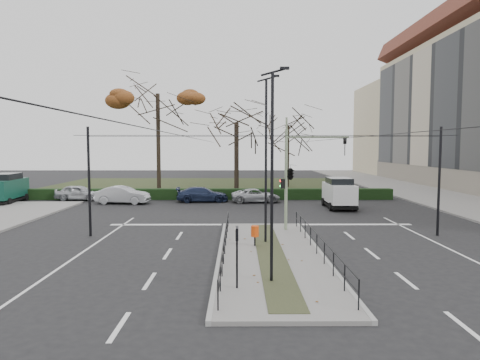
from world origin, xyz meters
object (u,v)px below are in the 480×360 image
object	(u,v)px
white_van	(339,192)
green_van	(6,188)
traffic_light	(292,172)
streetlamp_median_near	(272,174)
parked_car_second	(123,195)
info_panel	(237,240)
parked_car_third	(202,194)
bare_tree_center	(288,130)
streetlamp_median_far	(266,158)
bare_tree_near	(236,128)
parked_car_fourth	(256,196)
rust_tree	(158,94)
parked_car_first	(79,193)
litter_bin	(255,231)

from	to	relation	value
white_van	green_van	bearing A→B (deg)	173.61
traffic_light	streetlamp_median_near	size ratio (longest dim) A/B	0.77
parked_car_second	green_van	distance (m)	10.26
info_panel	green_van	world-z (taller)	green_van
parked_car_second	parked_car_third	xyz separation A→B (m)	(6.80, 1.24, -0.09)
streetlamp_median_near	bare_tree_center	world-z (taller)	bare_tree_center
streetlamp_median_far	bare_tree_near	bearing A→B (deg)	94.32
parked_car_third	streetlamp_median_near	bearing A→B (deg)	-174.52
parked_car_fourth	traffic_light	bearing A→B (deg)	-178.26
traffic_light	white_van	xyz separation A→B (m)	(5.02, 9.65, -2.22)
parked_car_second	rust_tree	world-z (taller)	rust_tree
parked_car_fourth	green_van	world-z (taller)	green_van
parked_car_first	green_van	world-z (taller)	green_van
streetlamp_median_far	parked_car_fourth	xyz separation A→B (m)	(0.20, 16.60, -3.74)
parked_car_third	green_van	world-z (taller)	green_van
green_van	rust_tree	world-z (taller)	rust_tree
white_van	info_panel	bearing A→B (deg)	-112.29
parked_car_third	parked_car_fourth	distance (m)	4.80
parked_car_fourth	white_van	size ratio (longest dim) A/B	0.94
streetlamp_median_far	parked_car_second	xyz separation A→B (m)	(-11.39, 15.74, -3.58)
traffic_light	green_van	bearing A→B (deg)	151.19
streetlamp_median_far	parked_car_third	distance (m)	17.97
parked_car_fourth	green_van	xyz separation A→B (m)	(-21.82, -0.53, 0.75)
info_panel	bare_tree_near	size ratio (longest dim) A/B	0.22
green_van	bare_tree_near	distance (m)	21.22
parked_car_fourth	bare_tree_center	distance (m)	16.18
bare_tree_center	green_van	bearing A→B (deg)	-150.72
streetlamp_median_far	rust_tree	size ratio (longest dim) A/B	0.60
info_panel	litter_bin	bearing A→B (deg)	82.12
litter_bin	traffic_light	bearing A→B (deg)	60.58
info_panel	parked_car_first	bearing A→B (deg)	120.15
parked_car_third	info_panel	bearing A→B (deg)	-177.74
parked_car_fourth	white_van	distance (m)	7.52
streetlamp_median_near	green_van	distance (m)	31.05
parked_car_fourth	litter_bin	bearing A→B (deg)	172.76
parked_car_second	white_van	xyz separation A→B (m)	(18.10, -2.85, 0.52)
litter_bin	streetlamp_median_near	bearing A→B (deg)	-85.97
parked_car_first	bare_tree_near	world-z (taller)	bare_tree_near
parked_car_third	streetlamp_median_far	bearing A→B (deg)	-170.09
bare_tree_center	litter_bin	bearing A→B (deg)	-99.39
streetlamp_median_far	parked_car_first	xyz separation A→B (m)	(-16.09, 18.20, -3.63)
info_panel	streetlamp_median_far	xyz separation A→B (m)	(1.45, 7.01, 2.57)
parked_car_first	bare_tree_center	xyz separation A→B (m)	(20.72, 12.59, 6.29)
streetlamp_median_near	traffic_light	bearing A→B (deg)	78.72
streetlamp_median_near	parked_car_second	xyz separation A→B (m)	(-11.18, 22.01, -3.19)
streetlamp_median_near	rust_tree	distance (m)	33.74
litter_bin	green_van	size ratio (longest dim) A/B	0.18
streetlamp_median_far	bare_tree_near	size ratio (longest dim) A/B	0.87
info_panel	parked_car_third	world-z (taller)	info_panel
parked_car_second	green_van	bearing A→B (deg)	93.58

